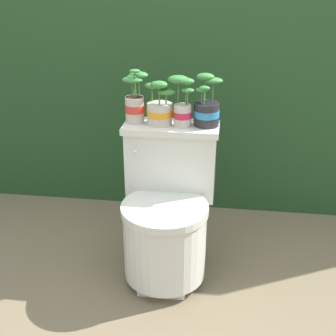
{
  "coord_description": "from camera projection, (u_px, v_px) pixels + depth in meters",
  "views": [
    {
      "loc": [
        0.19,
        -1.82,
        1.46
      ],
      "look_at": [
        -0.08,
        0.14,
        0.55
      ],
      "focal_mm": 50.0,
      "sensor_mm": 36.0,
      "label": 1
    }
  ],
  "objects": [
    {
      "name": "ground_plane",
      "position": [
        180.0,
        284.0,
        2.27
      ],
      "size": [
        12.0,
        12.0,
        0.0
      ],
      "primitive_type": "plane",
      "color": "#75664C"
    },
    {
      "name": "potted_plant_midright",
      "position": [
        207.0,
        108.0,
        2.17
      ],
      "size": [
        0.13,
        0.13,
        0.24
      ],
      "color": "#262628",
      "rests_on": "toilet"
    },
    {
      "name": "potted_plant_midleft",
      "position": [
        160.0,
        108.0,
        2.19
      ],
      "size": [
        0.15,
        0.12,
        0.21
      ],
      "color": "beige",
      "rests_on": "toilet"
    },
    {
      "name": "toilet",
      "position": [
        167.0,
        214.0,
        2.24
      ],
      "size": [
        0.45,
        0.53,
        0.73
      ],
      "color": "silver",
      "rests_on": "ground"
    },
    {
      "name": "potted_plant_left",
      "position": [
        135.0,
        100.0,
        2.2
      ],
      "size": [
        0.12,
        0.11,
        0.26
      ],
      "color": "beige",
      "rests_on": "toilet"
    },
    {
      "name": "potted_plant_middle",
      "position": [
        182.0,
        105.0,
        2.15
      ],
      "size": [
        0.13,
        0.1,
        0.23
      ],
      "color": "beige",
      "rests_on": "toilet"
    },
    {
      "name": "hedge_backdrop",
      "position": [
        203.0,
        58.0,
        3.11
      ],
      "size": [
        3.68,
        1.04,
        1.67
      ],
      "color": "#234723",
      "rests_on": "ground"
    }
  ]
}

